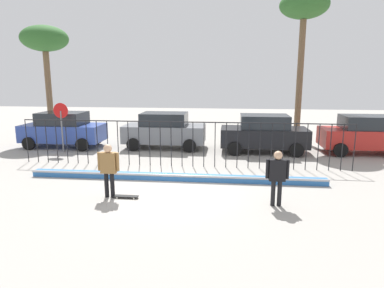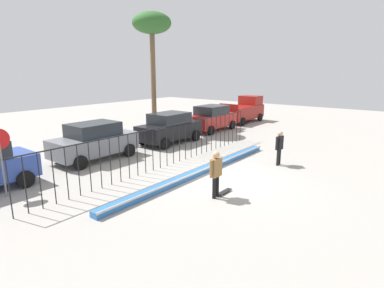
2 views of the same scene
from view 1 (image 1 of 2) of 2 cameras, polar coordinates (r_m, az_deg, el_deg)
name	(u,v)px [view 1 (image 1 of 2)]	position (r m, az deg, el deg)	size (l,w,h in m)	color
ground_plane	(169,190)	(11.54, -3.86, -7.81)	(60.00, 60.00, 0.00)	#9E9991
bowl_coping_ledge	(175,177)	(12.58, -2.95, -5.59)	(11.00, 0.40, 0.27)	#2D6BB7
perimeter_fence	(182,139)	(14.24, -1.71, 0.81)	(14.04, 0.04, 1.94)	black
skateboarder	(109,166)	(10.91, -13.95, -3.59)	(0.70, 0.26, 1.72)	black
skateboard	(126,196)	(11.00, -11.10, -8.67)	(0.80, 0.20, 0.07)	black
camera_operator	(277,173)	(10.20, 14.23, -4.83)	(0.68, 0.25, 1.67)	black
parked_car_blue	(63,129)	(19.59, -20.95, 2.35)	(4.30, 2.12, 1.90)	#2D479E
parked_car_gray	(164,130)	(18.08, -4.68, 2.36)	(4.30, 2.12, 1.90)	slate
parked_car_black	(264,133)	(17.37, 12.06, 1.79)	(4.30, 2.12, 1.90)	black
parked_car_red	(366,134)	(18.81, 27.37, 1.48)	(4.30, 2.12, 1.90)	#B2231E
stop_sign	(61,121)	(18.09, -21.23, 3.70)	(0.76, 0.07, 2.50)	slate
palm_tree_tall	(304,11)	(21.39, 18.42, 20.61)	(2.76, 2.76, 8.50)	brown
palm_tree_short	(45,42)	(22.96, -23.65, 15.59)	(2.79, 2.79, 6.80)	brown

